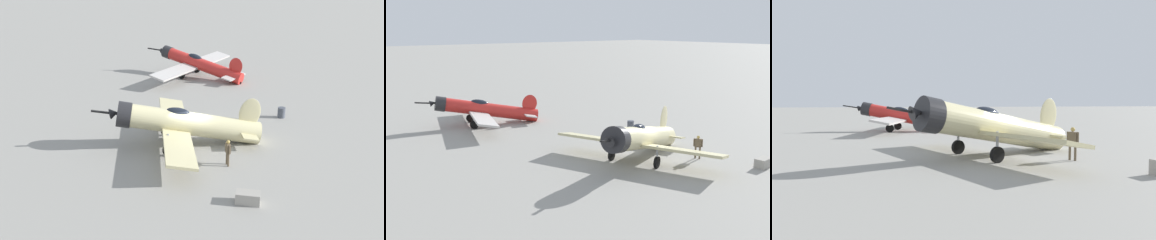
# 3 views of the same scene
# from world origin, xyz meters

# --- Properties ---
(ground_plane) EXTENTS (400.00, 400.00, 0.00)m
(ground_plane) POSITION_xyz_m (0.00, 0.00, 0.00)
(ground_plane) COLOR gray
(airplane_foreground) EXTENTS (11.00, 11.91, 3.49)m
(airplane_foreground) POSITION_xyz_m (-0.47, -0.18, 1.57)
(airplane_foreground) COLOR beige
(airplane_foreground) RESTS_ON ground_plane
(airplane_mid_apron) EXTENTS (11.43, 13.22, 3.10)m
(airplane_mid_apron) POSITION_xyz_m (-4.11, 17.24, 1.47)
(airplane_mid_apron) COLOR red
(airplane_mid_apron) RESTS_ON ground_plane
(ground_crew_mechanic) EXTENTS (0.43, 0.59, 1.70)m
(ground_crew_mechanic) POSITION_xyz_m (2.98, -2.47, 1.03)
(ground_crew_mechanic) COLOR brown
(ground_crew_mechanic) RESTS_ON ground_plane
(equipment_crate) EXTENTS (1.33, 0.81, 0.64)m
(equipment_crate) POSITION_xyz_m (4.85, -6.47, 0.32)
(equipment_crate) COLOR #9E998E
(equipment_crate) RESTS_ON ground_plane
(fuel_drum) EXTENTS (0.64, 0.64, 0.84)m
(fuel_drum) POSITION_xyz_m (5.55, 7.03, 0.42)
(fuel_drum) COLOR #474C56
(fuel_drum) RESTS_ON ground_plane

